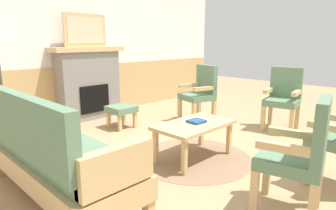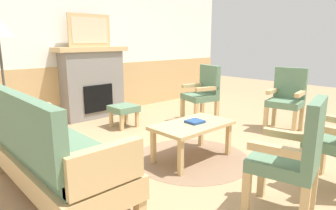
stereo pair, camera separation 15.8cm
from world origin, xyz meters
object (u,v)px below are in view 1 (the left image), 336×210
fireplace (89,83)px  framed_picture (85,30)px  armchair_by_window_left (283,96)px  book_on_table (196,121)px  footstool (121,110)px  couch (56,155)px  armchair_front_left (300,152)px  armchair_near_fireplace (200,91)px  coffee_table (194,128)px

fireplace → framed_picture: (0.00, 0.00, 0.91)m
framed_picture → armchair_by_window_left: framed_picture is taller
book_on_table → footstool: book_on_table is taller
couch → armchair_front_left: (1.22, -1.66, 0.14)m
armchair_near_fireplace → couch: bearing=-167.4°
framed_picture → couch: framed_picture is taller
framed_picture → armchair_front_left: framed_picture is taller
armchair_near_fireplace → armchair_by_window_left: 1.33m
fireplace → footstool: size_ratio=3.25×
book_on_table → fireplace: bearing=87.9°
armchair_front_left → framed_picture: bearing=83.4°
framed_picture → armchair_by_window_left: 3.47m
armchair_by_window_left → armchair_front_left: size_ratio=1.00×
armchair_near_fireplace → armchair_front_left: bearing=-125.8°
coffee_table → framed_picture: bearing=87.0°
armchair_near_fireplace → armchair_by_window_left: (0.57, -1.20, 0.00)m
footstool → coffee_table: bearing=-95.9°
framed_picture → footstool: framed_picture is taller
couch → armchair_by_window_left: same height
book_on_table → couch: bearing=168.3°
fireplace → coffee_table: size_ratio=1.35×
framed_picture → coffee_table: (-0.14, -2.56, -1.17)m
coffee_table → armchair_near_fireplace: size_ratio=0.98×
fireplace → book_on_table: fireplace is taller
armchair_front_left → armchair_by_window_left: bearing=26.3°
fireplace → couch: bearing=-126.8°
framed_picture → footstool: bearing=-87.6°
armchair_by_window_left → coffee_table: bearing=173.1°
footstool → armchair_by_window_left: 2.58m
fireplace → armchair_by_window_left: size_ratio=1.33×
footstool → armchair_by_window_left: size_ratio=0.41×
couch → armchair_by_window_left: (3.45, -0.56, 0.14)m
book_on_table → armchair_near_fireplace: 1.62m
fireplace → armchair_front_left: (-0.45, -3.90, -0.11)m
book_on_table → framed_picture: bearing=87.9°
fireplace → couch: 2.80m
footstool → armchair_front_left: size_ratio=0.41×
fireplace → couch: fireplace is taller
armchair_near_fireplace → book_on_table: bearing=-143.3°
fireplace → armchair_front_left: 3.92m
fireplace → footstool: fireplace is taller
framed_picture → book_on_table: framed_picture is taller
footstool → book_on_table: bearing=-94.5°
footstool → armchair_by_window_left: (1.74, -1.89, 0.25)m
book_on_table → armchair_near_fireplace: bearing=36.7°
framed_picture → coffee_table: framed_picture is taller
couch → book_on_table: couch is taller
coffee_table → armchair_by_window_left: 1.94m
fireplace → coffee_table: bearing=-93.0°
framed_picture → armchair_near_fireplace: 2.24m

